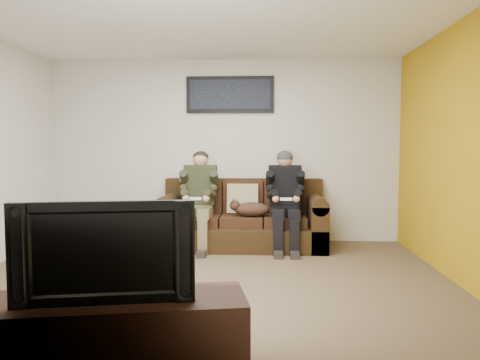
# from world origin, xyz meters

# --- Properties ---
(floor) EXTENTS (5.00, 5.00, 0.00)m
(floor) POSITION_xyz_m (0.00, 0.00, 0.00)
(floor) COLOR brown
(floor) RESTS_ON ground
(ceiling) EXTENTS (5.00, 5.00, 0.00)m
(ceiling) POSITION_xyz_m (0.00, 0.00, 2.60)
(ceiling) COLOR silver
(ceiling) RESTS_ON ground
(wall_back) EXTENTS (5.00, 0.00, 5.00)m
(wall_back) POSITION_xyz_m (0.00, 2.25, 1.30)
(wall_back) COLOR beige
(wall_back) RESTS_ON ground
(wall_front) EXTENTS (5.00, 0.00, 5.00)m
(wall_front) POSITION_xyz_m (0.00, -2.25, 1.30)
(wall_front) COLOR beige
(wall_front) RESTS_ON ground
(wall_right) EXTENTS (0.00, 4.50, 4.50)m
(wall_right) POSITION_xyz_m (2.50, 0.00, 1.30)
(wall_right) COLOR beige
(wall_right) RESTS_ON ground
(accent_wall_right) EXTENTS (0.00, 4.50, 4.50)m
(accent_wall_right) POSITION_xyz_m (2.49, 0.00, 1.30)
(accent_wall_right) COLOR #B88C12
(accent_wall_right) RESTS_ON ground
(sofa) EXTENTS (2.21, 0.96, 0.91)m
(sofa) POSITION_xyz_m (0.28, 1.83, 0.34)
(sofa) COLOR black
(sofa) RESTS_ON ground
(throw_pillow) EXTENTS (0.42, 0.20, 0.42)m
(throw_pillow) POSITION_xyz_m (0.28, 1.87, 0.64)
(throw_pillow) COLOR tan
(throw_pillow) RESTS_ON sofa
(throw_blanket) EXTENTS (0.45, 0.22, 0.08)m
(throw_blanket) POSITION_xyz_m (-0.39, 2.11, 0.91)
(throw_blanket) COLOR tan
(throw_blanket) RESTS_ON sofa
(person_left) EXTENTS (0.51, 0.87, 1.30)m
(person_left) POSITION_xyz_m (-0.29, 1.64, 0.73)
(person_left) COLOR #6C6443
(person_left) RESTS_ON sofa
(person_right) EXTENTS (0.51, 0.86, 1.31)m
(person_right) POSITION_xyz_m (0.85, 1.64, 0.73)
(person_right) COLOR black
(person_right) RESTS_ON sofa
(cat) EXTENTS (0.66, 0.26, 0.24)m
(cat) POSITION_xyz_m (0.40, 1.58, 0.54)
(cat) COLOR #4B2E1D
(cat) RESTS_ON sofa
(framed_poster) EXTENTS (1.25, 0.05, 0.52)m
(framed_poster) POSITION_xyz_m (0.08, 2.22, 2.10)
(framed_poster) COLOR black
(framed_poster) RESTS_ON wall_back
(tv_stand) EXTENTS (1.64, 0.80, 0.49)m
(tv_stand) POSITION_xyz_m (-0.29, -1.95, 0.25)
(tv_stand) COLOR black
(tv_stand) RESTS_ON ground
(television) EXTENTS (0.99, 0.32, 0.57)m
(television) POSITION_xyz_m (-0.29, -1.95, 0.78)
(television) COLOR black
(television) RESTS_ON tv_stand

